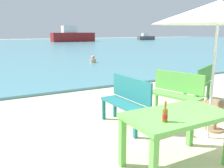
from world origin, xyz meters
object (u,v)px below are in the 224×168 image
Objects in this scene: beer_bottle_amber at (165,114)px; bench_green_left at (201,82)px; swimmer_person at (93,60)px; boat_ferry at (146,38)px; picnic_table_green at (177,121)px; boat_sailboat at (72,36)px; bench_teal_center at (127,99)px; side_table_wood at (216,112)px; patio_umbrella at (219,12)px; bench_green_right at (176,91)px.

beer_bottle_amber is 0.21× the size of bench_green_left.
beer_bottle_amber is at bearing -144.77° from bench_green_left.
swimmer_person is 0.11× the size of boat_ferry.
bench_green_left is (3.07, 2.17, -0.31)m from beer_bottle_amber.
picnic_table_green is at bearing -143.56° from bench_green_left.
swimmer_person is at bearing 85.41° from bench_green_left.
bench_green_left is (2.73, 2.01, -0.11)m from picnic_table_green.
bench_teal_center is at bearing -108.01° from boat_sailboat.
side_table_wood is 0.44× the size of bench_teal_center.
beer_bottle_amber is 1.83m from bench_teal_center.
swimmer_person is at bearing 70.30° from beer_bottle_amber.
side_table_wood is 45.75m from boat_ferry.
patio_umbrella is 1.89× the size of bench_teal_center.
boat_ferry is 15.64m from boat_sailboat.
bench_green_left reaches higher than side_table_wood.
boat_ferry is at bearing 54.48° from bench_green_right.
picnic_table_green is at bearing -159.64° from side_table_wood.
picnic_table_green is 1.12× the size of bench_green_right.
bench_green_left reaches higher than swimmer_person.
patio_umbrella is 1.86× the size of bench_green_left.
bench_green_right is at bearing 73.53° from patio_umbrella.
bench_green_right reaches higher than swimmer_person.
beer_bottle_amber reaches higher than picnic_table_green.
bench_teal_center is 0.99× the size of bench_green_left.
bench_green_left and bench_green_right have the same top height.
bench_teal_center and bench_green_right have the same top height.
bench_teal_center is 2.97× the size of swimmer_person.
side_table_wood is (1.86, 0.72, -0.50)m from beer_bottle_amber.
boat_sailboat reaches higher than bench_green_left.
beer_bottle_amber is 0.04× the size of boat_sailboat.
bench_teal_center is at bearing -169.84° from bench_green_left.
bench_green_right reaches higher than side_table_wood.
patio_umbrella reaches higher than boat_ferry.
picnic_table_green is 10.84m from swimmer_person.
boat_sailboat is (-15.62, -0.41, 0.47)m from boat_ferry.
boat_ferry is at bearing 54.99° from patio_umbrella.
picnic_table_green is 0.43m from beer_bottle_amber.
bench_green_right is at bearing 47.06° from picnic_table_green.
patio_umbrella reaches higher than bench_teal_center.
side_table_wood is 0.15× the size of boat_ferry.
bench_green_left is at bearing 50.09° from side_table_wood.
bench_green_left is 1.29m from bench_green_right.
bench_green_left is at bearing -124.52° from boat_ferry.
bench_green_right is at bearing -102.32° from swimmer_person.
patio_umbrella is 0.32× the size of boat_sailboat.
patio_umbrella is 2.76m from bench_green_left.
swimmer_person is 28.78m from boat_sailboat.
swimmer_person is at bearing -130.96° from boat_ferry.
boat_sailboat is (10.82, 37.35, -1.09)m from patio_umbrella.
patio_umbrella is at bearing -134.45° from bench_green_left.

